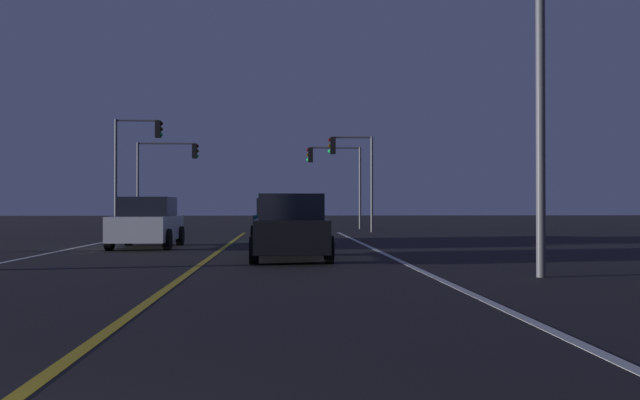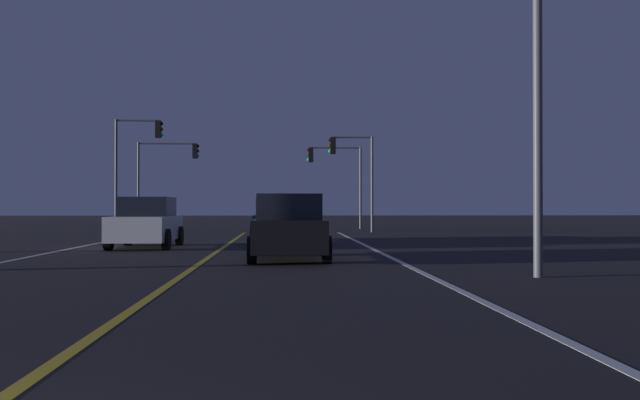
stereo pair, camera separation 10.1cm
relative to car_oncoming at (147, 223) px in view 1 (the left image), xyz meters
name	(u,v)px [view 1 (the left image)]	position (x,y,z in m)	size (l,w,h in m)	color
lane_edge_right	(409,265)	(7.49, -7.23, -0.82)	(0.16, 39.89, 0.01)	silver
lane_center_divider	(198,266)	(2.56, -7.23, -0.82)	(0.16, 39.89, 0.01)	gold
car_oncoming	(147,223)	(0.00, 0.00, 0.00)	(2.02, 4.30, 1.70)	black
car_ahead_far	(278,221)	(4.36, 3.55, 0.00)	(2.02, 4.30, 1.70)	black
car_lead_same_lane	(291,228)	(4.73, -5.44, 0.00)	(2.02, 4.30, 1.70)	black
traffic_light_near_right	(351,161)	(8.21, 13.22, 2.98)	(2.43, 0.36, 5.14)	#4C4C51
traffic_light_near_left	(137,150)	(-3.11, 13.22, 3.54)	(2.52, 0.36, 5.96)	#4C4C51
traffic_light_far_right	(334,167)	(7.70, 18.72, 2.96)	(3.39, 0.36, 5.05)	#4C4C51
traffic_light_far_left	(168,164)	(-2.41, 18.72, 3.13)	(3.74, 0.36, 5.26)	#4C4C51
street_lamp_right_near	(512,33)	(9.00, -10.05, 3.97)	(2.35, 0.44, 7.45)	#4C4C51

